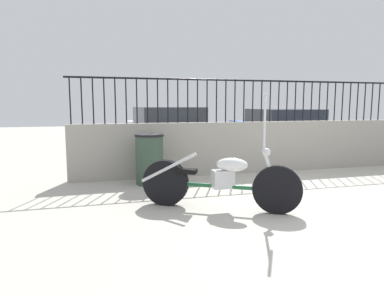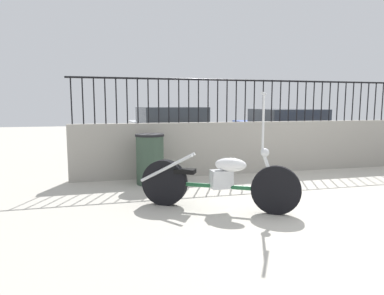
{
  "view_description": "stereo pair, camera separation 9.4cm",
  "coord_description": "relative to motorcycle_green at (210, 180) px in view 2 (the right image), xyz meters",
  "views": [
    {
      "loc": [
        -3.53,
        -3.45,
        1.4
      ],
      "look_at": [
        -2.07,
        1.9,
        0.7
      ],
      "focal_mm": 32.0,
      "sensor_mm": 36.0,
      "label": 1
    },
    {
      "loc": [
        -3.44,
        -3.48,
        1.4
      ],
      "look_at": [
        -2.07,
        1.9,
        0.7
      ],
      "focal_mm": 32.0,
      "sensor_mm": 36.0,
      "label": 2
    }
  ],
  "objects": [
    {
      "name": "low_wall",
      "position": [
        2.1,
        2.18,
        0.14
      ],
      "size": [
        8.21,
        0.18,
        1.05
      ],
      "color": "#9E998E",
      "rests_on": "ground_plane"
    },
    {
      "name": "fence_railing",
      "position": [
        2.1,
        2.18,
        1.22
      ],
      "size": [
        8.21,
        0.04,
        0.85
      ],
      "color": "black",
      "rests_on": "low_wall"
    },
    {
      "name": "motorcycle_green",
      "position": [
        0.0,
        0.0,
        0.0
      ],
      "size": [
        1.92,
        1.21,
        1.55
      ],
      "rotation": [
        0.0,
        0.0,
        -0.53
      ],
      "color": "black",
      "rests_on": "ground_plane"
    },
    {
      "name": "trash_bin",
      "position": [
        -0.59,
        1.66,
        0.06
      ],
      "size": [
        0.51,
        0.51,
        0.89
      ],
      "color": "#334738",
      "rests_on": "ground_plane"
    },
    {
      "name": "car_silver",
      "position": [
        0.37,
        4.99,
        0.29
      ],
      "size": [
        1.95,
        4.1,
        1.33
      ],
      "rotation": [
        0.0,
        0.0,
        1.61
      ],
      "color": "black",
      "rests_on": "ground_plane"
    },
    {
      "name": "car_blue",
      "position": [
        3.88,
        5.02,
        0.26
      ],
      "size": [
        2.1,
        4.33,
        1.26
      ],
      "rotation": [
        0.0,
        0.0,
        1.51
      ],
      "color": "black",
      "rests_on": "ground_plane"
    }
  ]
}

